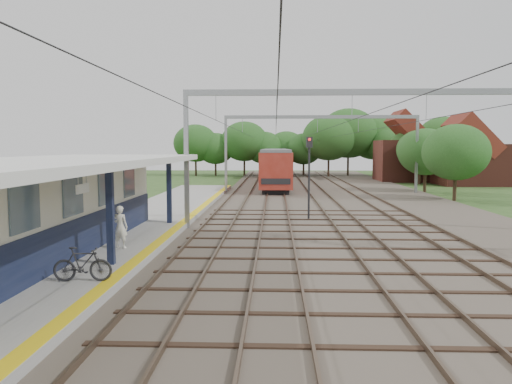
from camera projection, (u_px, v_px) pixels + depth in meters
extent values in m
plane|color=#2D4C1E|center=(302.00, 352.00, 10.15)|extent=(160.00, 160.00, 0.00)
cube|color=#473D33|center=(332.00, 199.00, 39.85)|extent=(18.00, 90.00, 0.10)
cube|color=gray|center=(133.00, 229.00, 24.35)|extent=(5.00, 52.00, 0.35)
cube|color=yellow|center=(179.00, 226.00, 24.25)|extent=(0.45, 52.00, 0.01)
cube|color=beige|center=(34.00, 208.00, 17.27)|extent=(3.20, 18.00, 3.40)
cube|color=#101733|center=(81.00, 237.00, 17.30)|extent=(0.06, 18.00, 1.40)
cube|color=slate|center=(80.00, 194.00, 17.17)|extent=(0.05, 16.00, 1.30)
cube|color=#101733|center=(110.00, 216.00, 16.17)|extent=(0.22, 0.22, 3.20)
cube|color=#101733|center=(169.00, 191.00, 25.13)|extent=(0.22, 0.22, 3.20)
cube|color=silver|center=(51.00, 163.00, 16.09)|extent=(6.40, 20.00, 0.24)
cube|color=white|center=(83.00, 189.00, 14.09)|extent=(0.06, 0.85, 0.26)
cube|color=brown|center=(230.00, 197.00, 40.15)|extent=(0.07, 88.00, 0.15)
cube|color=brown|center=(247.00, 197.00, 40.10)|extent=(0.07, 88.00, 0.15)
cube|color=brown|center=(267.00, 197.00, 40.04)|extent=(0.07, 88.00, 0.15)
cube|color=brown|center=(285.00, 197.00, 39.98)|extent=(0.07, 88.00, 0.15)
cube|color=brown|center=(313.00, 197.00, 39.89)|extent=(0.07, 88.00, 0.15)
cube|color=brown|center=(331.00, 197.00, 39.84)|extent=(0.07, 88.00, 0.15)
cube|color=brown|center=(358.00, 197.00, 39.75)|extent=(0.07, 88.00, 0.15)
cube|color=brown|center=(376.00, 197.00, 39.70)|extent=(0.07, 88.00, 0.15)
cube|color=gray|center=(186.00, 161.00, 24.95)|extent=(0.22, 0.22, 7.00)
cube|color=gray|center=(358.00, 92.00, 24.33)|extent=(17.00, 0.20, 0.30)
cube|color=gray|center=(226.00, 155.00, 44.86)|extent=(0.22, 0.22, 7.00)
cube|color=gray|center=(417.00, 155.00, 44.20)|extent=(0.22, 0.22, 7.00)
cube|color=gray|center=(321.00, 117.00, 44.23)|extent=(17.00, 0.20, 0.30)
cylinder|color=black|center=(238.00, 130.00, 39.65)|extent=(0.02, 88.00, 0.02)
cylinder|color=black|center=(276.00, 130.00, 39.53)|extent=(0.02, 88.00, 0.02)
cylinder|color=black|center=(323.00, 130.00, 39.39)|extent=(0.02, 88.00, 0.02)
cylinder|color=black|center=(369.00, 130.00, 39.25)|extent=(0.02, 88.00, 0.02)
cylinder|color=#382619|center=(209.00, 166.00, 71.11)|extent=(0.28, 0.28, 2.88)
ellipsoid|color=#1F4819|center=(209.00, 142.00, 70.80)|extent=(6.72, 6.72, 5.76)
cylinder|color=#382619|center=(252.00, 167.00, 72.89)|extent=(0.28, 0.28, 2.52)
ellipsoid|color=#1F4819|center=(252.00, 146.00, 72.61)|extent=(5.88, 5.88, 5.04)
cylinder|color=#382619|center=(294.00, 165.00, 69.64)|extent=(0.28, 0.28, 3.24)
ellipsoid|color=#1F4819|center=(294.00, 137.00, 69.28)|extent=(7.56, 7.56, 6.48)
cylinder|color=#382619|center=(335.00, 167.00, 71.42)|extent=(0.28, 0.28, 2.70)
ellipsoid|color=#1F4819|center=(335.00, 144.00, 71.13)|extent=(6.30, 6.30, 5.40)
cylinder|color=#382619|center=(434.00, 178.00, 47.29)|extent=(0.28, 0.28, 2.52)
ellipsoid|color=#1F4819|center=(435.00, 145.00, 47.02)|extent=(5.88, 5.88, 5.04)
cylinder|color=#382619|center=(398.00, 169.00, 63.18)|extent=(0.28, 0.28, 2.88)
ellipsoid|color=#1F4819|center=(399.00, 141.00, 62.87)|extent=(6.72, 6.72, 5.76)
cube|color=brown|center=(471.00, 165.00, 54.92)|extent=(7.00, 6.00, 4.50)
cube|color=maroon|center=(472.00, 136.00, 54.64)|extent=(4.99, 6.12, 4.99)
cube|color=brown|center=(410.00, 161.00, 61.06)|extent=(8.00, 6.00, 5.00)
cube|color=maroon|center=(411.00, 133.00, 60.75)|extent=(5.52, 6.12, 5.52)
imported|color=white|center=(120.00, 227.00, 18.86)|extent=(0.65, 0.49, 1.62)
imported|color=black|center=(82.00, 264.00, 14.16)|extent=(1.70, 0.59, 1.00)
cube|color=black|center=(276.00, 185.00, 50.93)|extent=(2.32, 16.58, 0.44)
cube|color=maroon|center=(276.00, 167.00, 50.77)|extent=(2.90, 18.02, 3.15)
cube|color=black|center=(276.00, 164.00, 50.74)|extent=(2.94, 16.58, 0.90)
cube|color=slate|center=(276.00, 151.00, 50.62)|extent=(2.67, 18.02, 0.28)
cube|color=black|center=(276.00, 175.00, 69.47)|extent=(2.32, 16.58, 0.44)
cube|color=maroon|center=(276.00, 162.00, 69.30)|extent=(2.90, 18.02, 3.15)
cube|color=black|center=(276.00, 160.00, 69.27)|extent=(2.94, 16.58, 0.90)
cube|color=slate|center=(276.00, 150.00, 69.15)|extent=(2.67, 18.02, 0.28)
cylinder|color=black|center=(309.00, 183.00, 28.05)|extent=(0.14, 0.14, 4.34)
cube|color=black|center=(309.00, 142.00, 27.84)|extent=(0.36, 0.26, 0.60)
sphere|color=red|center=(309.00, 139.00, 27.73)|extent=(0.15, 0.15, 0.15)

